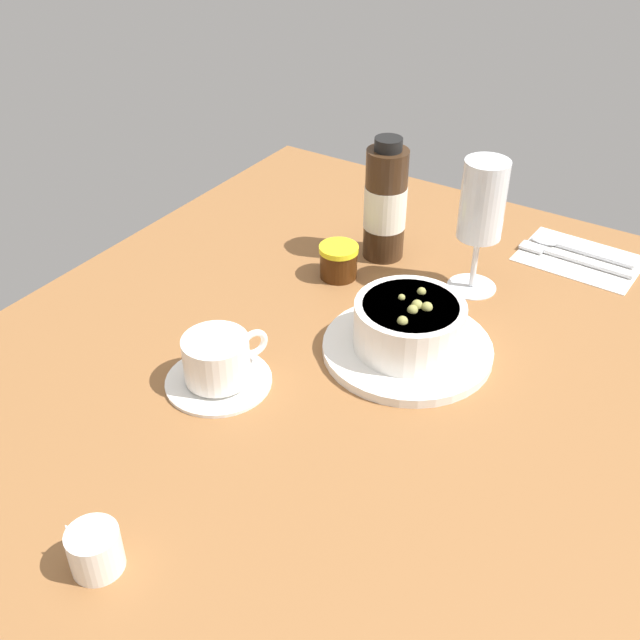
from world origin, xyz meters
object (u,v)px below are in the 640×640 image
(wine_glass, at_px, (482,207))
(jam_jar, at_px, (339,261))
(creamer_jug, at_px, (94,549))
(sauce_bottle_brown, at_px, (385,203))
(coffee_cup, at_px, (218,363))
(cutlery_setting, at_px, (577,257))
(porridge_bowl, at_px, (409,330))

(wine_glass, xyz_separation_m, jam_jar, (-0.07, 0.17, -0.10))
(creamer_jug, distance_m, sauce_bottle_brown, 0.63)
(creamer_jug, distance_m, wine_glass, 0.63)
(jam_jar, xyz_separation_m, sauce_bottle_brown, (0.09, -0.02, 0.06))
(wine_glass, bearing_deg, coffee_cup, 154.79)
(coffee_cup, xyz_separation_m, sauce_bottle_brown, (0.36, -0.02, 0.05))
(creamer_jug, xyz_separation_m, jam_jar, (0.53, 0.08, 0.00))
(wine_glass, height_order, jam_jar, wine_glass)
(cutlery_setting, bearing_deg, coffee_cup, 152.55)
(cutlery_setting, relative_size, wine_glass, 0.93)
(porridge_bowl, distance_m, wine_glass, 0.20)
(porridge_bowl, distance_m, creamer_jug, 0.44)
(sauce_bottle_brown, bearing_deg, wine_glass, -94.77)
(coffee_cup, height_order, creamer_jug, coffee_cup)
(coffee_cup, distance_m, creamer_jug, 0.27)
(cutlery_setting, bearing_deg, creamer_jug, 165.83)
(jam_jar, relative_size, sauce_bottle_brown, 0.30)
(jam_jar, bearing_deg, creamer_jug, -171.93)
(cutlery_setting, relative_size, sauce_bottle_brown, 0.96)
(porridge_bowl, xyz_separation_m, sauce_bottle_brown, (0.19, 0.14, 0.05))
(wine_glass, bearing_deg, jam_jar, 113.58)
(porridge_bowl, xyz_separation_m, jam_jar, (0.11, 0.16, -0.01))
(coffee_cup, bearing_deg, porridge_bowl, -42.98)
(porridge_bowl, bearing_deg, jam_jar, 57.20)
(cutlery_setting, relative_size, creamer_jug, 3.00)
(porridge_bowl, relative_size, sauce_bottle_brown, 1.15)
(wine_glass, relative_size, sauce_bottle_brown, 1.03)
(porridge_bowl, bearing_deg, cutlery_setting, -17.33)
(porridge_bowl, xyz_separation_m, wine_glass, (0.18, -0.01, 0.09))
(creamer_jug, bearing_deg, sauce_bottle_brown, 4.80)
(coffee_cup, distance_m, wine_glass, 0.40)
(coffee_cup, distance_m, sauce_bottle_brown, 0.37)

